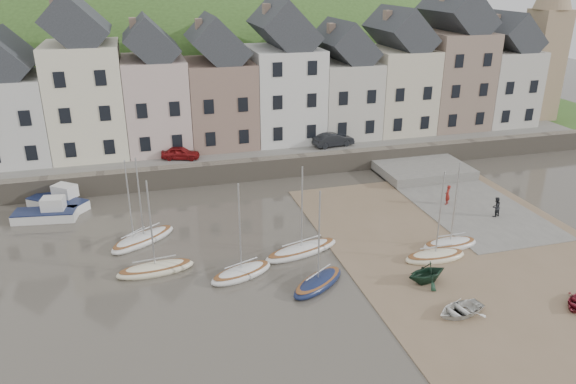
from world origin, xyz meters
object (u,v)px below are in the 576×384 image
object	(u,v)px
sailboat_0	(144,238)
person_dark	(496,207)
rowboat_white	(460,309)
car_right	(333,140)
rowboat_green	(427,272)
person_red	(447,195)
car_left	(181,153)

from	to	relation	value
sailboat_0	person_dark	bearing A→B (deg)	-6.65
rowboat_white	car_right	size ratio (longest dim) A/B	0.71
rowboat_green	car_right	xyz separation A→B (m)	(2.23, 22.57, 1.52)
person_red	car_left	distance (m)	23.34
sailboat_0	rowboat_green	world-z (taller)	sailboat_0
car_left	rowboat_green	bearing A→B (deg)	-133.86
car_right	rowboat_green	bearing A→B (deg)	166.36
rowboat_white	rowboat_green	size ratio (longest dim) A/B	1.10
sailboat_0	car_left	distance (m)	13.24
person_red	car_right	size ratio (longest dim) A/B	0.40
rowboat_white	person_dark	bearing A→B (deg)	126.20
person_red	person_dark	size ratio (longest dim) A/B	1.04
sailboat_0	car_left	xyz separation A→B (m)	(3.74, 12.56, 1.91)
car_left	person_dark	bearing A→B (deg)	-107.83
person_dark	car_left	size ratio (longest dim) A/B	0.46
rowboat_green	car_right	world-z (taller)	car_right
rowboat_green	car_left	world-z (taller)	car_left
rowboat_green	rowboat_white	bearing A→B (deg)	-6.82
person_dark	sailboat_0	bearing A→B (deg)	-24.65
car_right	rowboat_white	bearing A→B (deg)	167.44
person_dark	rowboat_green	bearing A→B (deg)	18.14
person_red	car_right	distance (m)	13.57
sailboat_0	car_right	size ratio (longest dim) A/B	1.58
person_red	person_dark	distance (m)	3.81
rowboat_white	rowboat_green	bearing A→B (deg)	170.92
car_right	person_red	bearing A→B (deg)	-165.81
person_dark	car_left	distance (m)	26.93
sailboat_0	rowboat_white	distance (m)	21.08
sailboat_0	person_red	bearing A→B (deg)	0.13
person_dark	rowboat_white	bearing A→B (deg)	29.85
sailboat_0	car_right	xyz separation A→B (m)	(18.31, 12.56, 2.00)
car_left	car_right	distance (m)	14.57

